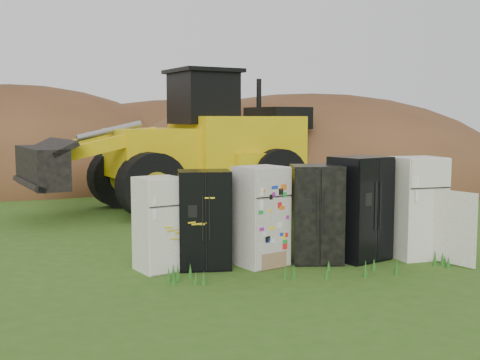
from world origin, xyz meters
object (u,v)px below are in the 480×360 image
at_px(fridge_leftmost, 159,224).
at_px(fridge_dark_mid, 317,214).
at_px(fridge_sticker, 261,216).
at_px(fridge_black_right, 360,208).
at_px(fridge_black_side, 204,219).
at_px(wheel_loader, 171,140).
at_px(fridge_open_door, 417,207).

xyz_separation_m(fridge_leftmost, fridge_dark_mid, (2.84, -0.03, 0.08)).
distance_m(fridge_sticker, fridge_black_right, 1.90).
xyz_separation_m(fridge_black_side, fridge_sticker, (1.01, -0.03, 0.03)).
distance_m(fridge_sticker, wheel_loader, 6.95).
distance_m(fridge_leftmost, wheel_loader, 6.94).
xyz_separation_m(fridge_leftmost, fridge_black_side, (0.79, -0.00, 0.05)).
relative_size(fridge_black_side, fridge_sticker, 0.97).
bearing_deg(fridge_dark_mid, fridge_leftmost, -170.32).
bearing_deg(fridge_black_right, wheel_loader, 89.03).
relative_size(fridge_black_side, wheel_loader, 0.21).
bearing_deg(fridge_black_side, wheel_loader, 93.38).
relative_size(fridge_black_right, wheel_loader, 0.23).
xyz_separation_m(fridge_black_side, wheel_loader, (0.14, 6.78, 1.15)).
bearing_deg(fridge_leftmost, fridge_black_right, -21.45).
distance_m(fridge_black_side, fridge_black_right, 2.90).
bearing_deg(fridge_leftmost, fridge_sticker, -22.41).
relative_size(fridge_leftmost, fridge_sticker, 0.91).
bearing_deg(fridge_sticker, fridge_leftmost, 156.32).
height_order(fridge_dark_mid, fridge_black_right, fridge_black_right).
bearing_deg(wheel_loader, fridge_open_door, -77.91).
height_order(fridge_dark_mid, fridge_open_door, fridge_open_door).
xyz_separation_m(fridge_black_right, fridge_open_door, (1.11, -0.08, -0.01)).
bearing_deg(fridge_dark_mid, fridge_black_side, -170.56).
bearing_deg(wheel_loader, fridge_dark_mid, -91.71).
bearing_deg(fridge_dark_mid, fridge_open_door, 9.10).
distance_m(fridge_sticker, fridge_open_door, 3.01).
bearing_deg(fridge_leftmost, fridge_black_side, -21.63).
xyz_separation_m(fridge_leftmost, fridge_open_door, (4.80, -0.08, 0.14)).
relative_size(fridge_sticker, fridge_dark_mid, 1.00).
bearing_deg(fridge_dark_mid, fridge_sticker, -170.06).
xyz_separation_m(fridge_sticker, wheel_loader, (-0.87, 6.80, 1.12)).
distance_m(fridge_black_side, fridge_sticker, 1.01).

